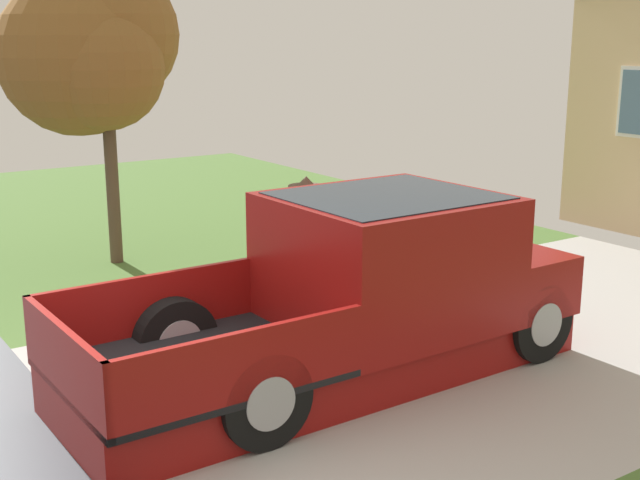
{
  "coord_description": "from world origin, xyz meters",
  "views": [
    {
      "loc": [
        5.97,
        -1.9,
        3.17
      ],
      "look_at": [
        -0.86,
        2.71,
        1.15
      ],
      "focal_mm": 46.9,
      "sensor_mm": 36.0,
      "label": 1
    }
  ],
  "objects_px": {
    "person_with_hat": "(306,243)",
    "handbag": "(289,315)",
    "pickup_truck": "(368,292)",
    "front_yard_tree": "(93,51)"
  },
  "relations": [
    {
      "from": "handbag",
      "to": "front_yard_tree",
      "type": "height_order",
      "value": "front_yard_tree"
    },
    {
      "from": "pickup_truck",
      "to": "handbag",
      "type": "bearing_deg",
      "value": 179.98
    },
    {
      "from": "pickup_truck",
      "to": "person_with_hat",
      "type": "relative_size",
      "value": 2.99
    },
    {
      "from": "pickup_truck",
      "to": "person_with_hat",
      "type": "bearing_deg",
      "value": 170.38
    },
    {
      "from": "front_yard_tree",
      "to": "person_with_hat",
      "type": "bearing_deg",
      "value": 13.62
    },
    {
      "from": "front_yard_tree",
      "to": "pickup_truck",
      "type": "bearing_deg",
      "value": 7.75
    },
    {
      "from": "person_with_hat",
      "to": "handbag",
      "type": "xyz_separation_m",
      "value": [
        0.0,
        -0.24,
        -0.79
      ]
    },
    {
      "from": "pickup_truck",
      "to": "person_with_hat",
      "type": "distance_m",
      "value": 1.45
    },
    {
      "from": "person_with_hat",
      "to": "handbag",
      "type": "distance_m",
      "value": 0.82
    },
    {
      "from": "person_with_hat",
      "to": "front_yard_tree",
      "type": "distance_m",
      "value": 4.49
    }
  ]
}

